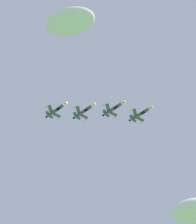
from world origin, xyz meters
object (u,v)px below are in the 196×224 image
Objects in this scene: fighter_jet_left_wing at (113,109)px; fighter_jet_right_wing at (84,111)px; fighter_jet_lead at (141,114)px; fighter_jet_left_outer at (56,110)px.

fighter_jet_left_wing is 1.00× the size of fighter_jet_right_wing.
fighter_jet_left_wing is 16.68m from fighter_jet_right_wing.
fighter_jet_left_wing is (-13.86, -6.49, 1.30)m from fighter_jet_lead.
fighter_jet_left_wing reaches higher than fighter_jet_right_wing.
fighter_jet_lead is at bearing 141.33° from fighter_jet_left_wing.
fighter_jet_left_wing reaches higher than fighter_jet_left_outer.
fighter_jet_lead is 1.00× the size of fighter_jet_left_outer.
fighter_jet_right_wing is at bearing -43.72° from fighter_jet_left_wing.
fighter_jet_left_outer is at bearing -47.33° from fighter_jet_right_wing.
fighter_jet_left_wing reaches higher than fighter_jet_lead.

